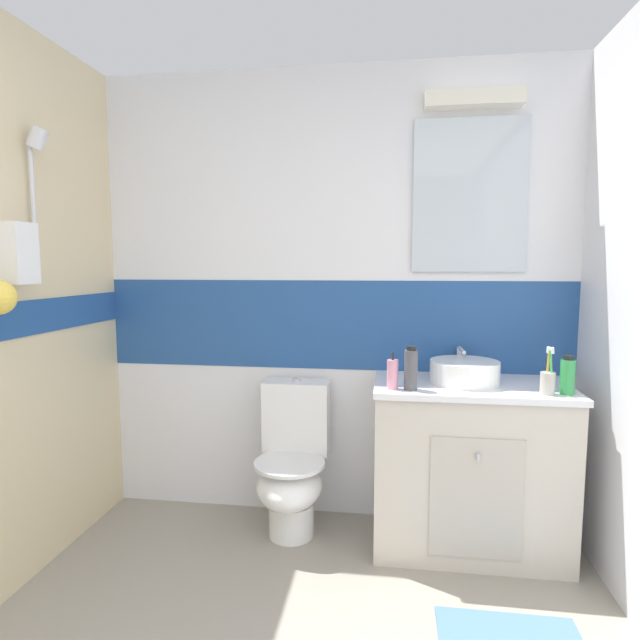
% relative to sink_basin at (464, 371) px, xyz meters
% --- Properties ---
extents(wall_back_tiled, '(3.20, 0.20, 2.50)m').
position_rel_sink_basin_xyz_m(wall_back_tiled, '(-0.68, 0.29, 0.35)').
color(wall_back_tiled, white).
rests_on(wall_back_tiled, ground_plane).
extents(vanity_cabinet, '(0.95, 0.53, 0.85)m').
position_rel_sink_basin_xyz_m(vanity_cabinet, '(0.03, -0.01, -0.48)').
color(vanity_cabinet, beige).
rests_on(vanity_cabinet, ground_plane).
extents(sink_basin, '(0.34, 0.38, 0.16)m').
position_rel_sink_basin_xyz_m(sink_basin, '(0.00, 0.00, 0.00)').
color(sink_basin, white).
rests_on(sink_basin, vanity_cabinet).
extents(toilet, '(0.37, 0.50, 0.81)m').
position_rel_sink_basin_xyz_m(toilet, '(-0.88, 0.00, -0.54)').
color(toilet, white).
rests_on(toilet, ground_plane).
extents(toothbrush_cup, '(0.07, 0.07, 0.22)m').
position_rel_sink_basin_xyz_m(toothbrush_cup, '(0.34, -0.18, 0.00)').
color(toothbrush_cup, '#B2ADA3').
rests_on(toothbrush_cup, vanity_cabinet).
extents(soap_dispenser, '(0.05, 0.05, 0.18)m').
position_rel_sink_basin_xyz_m(soap_dispenser, '(-0.36, -0.18, 0.01)').
color(soap_dispenser, pink).
rests_on(soap_dispenser, vanity_cabinet).
extents(shampoo_bottle_tall, '(0.06, 0.06, 0.21)m').
position_rel_sink_basin_xyz_m(shampoo_bottle_tall, '(-0.27, -0.18, 0.04)').
color(shampoo_bottle_tall, '#4C4C51').
rests_on(shampoo_bottle_tall, vanity_cabinet).
extents(mouthwash_bottle, '(0.06, 0.06, 0.18)m').
position_rel_sink_basin_xyz_m(mouthwash_bottle, '(0.43, -0.17, 0.03)').
color(mouthwash_bottle, green).
rests_on(mouthwash_bottle, vanity_cabinet).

